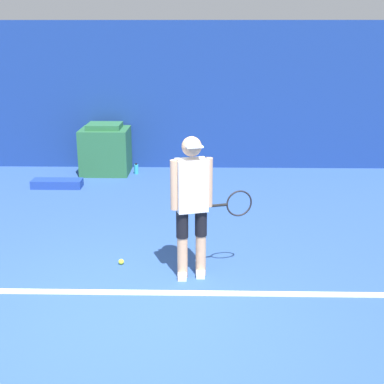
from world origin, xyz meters
name	(u,v)px	position (x,y,z in m)	size (l,w,h in m)	color
ground_plane	(132,315)	(0.00, 0.00, 0.00)	(24.00, 24.00, 0.00)	#2D5193
back_wall	(168,96)	(0.00, 6.00, 1.45)	(24.00, 0.10, 2.91)	navy
court_baseline	(138,293)	(0.00, 0.48, 0.01)	(21.60, 0.10, 0.01)	white
tennis_player	(193,201)	(0.59, 0.91, 0.92)	(0.93, 0.40, 1.65)	tan
tennis_ball	(121,262)	(-0.29, 1.21, 0.03)	(0.07, 0.07, 0.07)	#D1E533
covered_chair	(106,150)	(-1.22, 5.50, 0.47)	(0.93, 0.81, 0.99)	#28663D
equipment_bag	(57,184)	(-1.93, 4.45, 0.07)	(0.89, 0.31, 0.15)	#1E3D99
water_bottle	(136,169)	(-0.62, 5.44, 0.10)	(0.08, 0.08, 0.21)	#33ADD6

